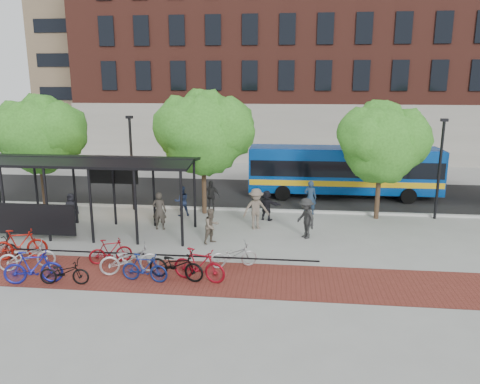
# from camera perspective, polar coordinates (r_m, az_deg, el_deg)

# --- Properties ---
(ground) EXTENTS (160.00, 160.00, 0.00)m
(ground) POSITION_cam_1_polar(r_m,az_deg,el_deg) (21.71, 1.89, -5.23)
(ground) COLOR #9E9E99
(ground) RESTS_ON ground
(asphalt_street) EXTENTS (160.00, 8.00, 0.01)m
(asphalt_street) POSITION_cam_1_polar(r_m,az_deg,el_deg) (29.38, 3.10, -0.21)
(asphalt_street) COLOR black
(asphalt_street) RESTS_ON ground
(curb) EXTENTS (160.00, 0.25, 0.12)m
(curb) POSITION_cam_1_polar(r_m,az_deg,el_deg) (25.51, 2.59, -2.22)
(curb) COLOR #B7B7B2
(curb) RESTS_ON ground
(brick_strip) EXTENTS (24.00, 3.00, 0.01)m
(brick_strip) POSITION_cam_1_polar(r_m,az_deg,el_deg) (17.37, -6.13, -10.25)
(brick_strip) COLOR maroon
(brick_strip) RESTS_ON ground
(bike_rack_rail) EXTENTS (12.00, 0.05, 0.95)m
(bike_rack_rail) POSITION_cam_1_polar(r_m,az_deg,el_deg) (18.47, -9.52, -8.87)
(bike_rack_rail) COLOR black
(bike_rack_rail) RESTS_ON ground
(building_brick) EXTENTS (55.00, 14.00, 20.00)m
(building_brick) POSITION_cam_1_polar(r_m,az_deg,el_deg) (47.35, 17.32, 16.63)
(building_brick) COLOR #5F2A21
(building_brick) RESTS_ON ground
(building_tower) EXTENTS (22.00, 22.00, 30.00)m
(building_tower) POSITION_cam_1_polar(r_m,az_deg,el_deg) (63.50, -10.47, 20.60)
(building_tower) COLOR #7A664C
(building_tower) RESTS_ON ground
(bus_shelter) EXTENTS (10.60, 3.07, 3.60)m
(bus_shelter) POSITION_cam_1_polar(r_m,az_deg,el_deg) (22.59, -19.21, 2.62)
(bus_shelter) COLOR black
(bus_shelter) RESTS_ON ground
(tree_a) EXTENTS (4.90, 4.00, 6.18)m
(tree_a) POSITION_cam_1_polar(r_m,az_deg,el_deg) (27.52, -23.18, 6.74)
(tree_a) COLOR #382619
(tree_a) RESTS_ON ground
(tree_b) EXTENTS (5.15, 4.20, 6.47)m
(tree_b) POSITION_cam_1_polar(r_m,az_deg,el_deg) (24.39, -4.29, 7.57)
(tree_b) COLOR #382619
(tree_b) RESTS_ON ground
(tree_c) EXTENTS (4.66, 3.80, 5.92)m
(tree_c) POSITION_cam_1_polar(r_m,az_deg,el_deg) (24.45, 17.05, 6.07)
(tree_c) COLOR #382619
(tree_c) RESTS_ON ground
(lamp_post_left) EXTENTS (0.35, 0.20, 5.12)m
(lamp_post_left) POSITION_cam_1_polar(r_m,az_deg,el_deg) (25.92, -13.07, 3.79)
(lamp_post_left) COLOR black
(lamp_post_left) RESTS_ON ground
(lamp_post_right) EXTENTS (0.35, 0.20, 5.12)m
(lamp_post_right) POSITION_cam_1_polar(r_m,az_deg,el_deg) (25.58, 23.17, 2.91)
(lamp_post_right) COLOR black
(lamp_post_right) RESTS_ON ground
(bus) EXTENTS (11.31, 2.79, 3.05)m
(bus) POSITION_cam_1_polar(r_m,az_deg,el_deg) (28.85, 12.50, 2.77)
(bus) COLOR #073B90
(bus) RESTS_ON ground
(bike_1) EXTENTS (2.14, 1.27, 1.24)m
(bike_1) POSITION_cam_1_polar(r_m,az_deg,el_deg) (20.61, -25.27, -5.79)
(bike_1) COLOR maroon
(bike_1) RESTS_ON ground
(bike_2) EXTENTS (2.13, 1.46, 1.06)m
(bike_2) POSITION_cam_1_polar(r_m,az_deg,el_deg) (19.47, -24.53, -7.10)
(bike_2) COLOR #B2B1B4
(bike_2) RESTS_ON ground
(bike_3) EXTENTS (2.09, 1.04, 1.21)m
(bike_3) POSITION_cam_1_polar(r_m,az_deg,el_deg) (18.04, -23.91, -8.40)
(bike_3) COLOR navy
(bike_3) RESTS_ON ground
(bike_4) EXTENTS (1.77, 0.75, 0.91)m
(bike_4) POSITION_cam_1_polar(r_m,az_deg,el_deg) (17.63, -20.63, -9.12)
(bike_4) COLOR black
(bike_4) RESTS_ON ground
(bike_5) EXTENTS (1.68, 1.11, 0.99)m
(bike_5) POSITION_cam_1_polar(r_m,az_deg,el_deg) (19.01, -15.51, -6.94)
(bike_5) COLOR maroon
(bike_5) RESTS_ON ground
(bike_6) EXTENTS (2.28, 1.47, 1.13)m
(bike_6) POSITION_cam_1_polar(r_m,az_deg,el_deg) (17.84, -13.33, -7.93)
(bike_6) COLOR #A5A5A7
(bike_6) RESTS_ON ground
(bike_7) EXTENTS (1.76, 0.66, 1.03)m
(bike_7) POSITION_cam_1_polar(r_m,az_deg,el_deg) (17.05, -11.56, -9.05)
(bike_7) COLOR navy
(bike_7) RESTS_ON ground
(bike_8) EXTENTS (2.24, 1.19, 1.12)m
(bike_8) POSITION_cam_1_polar(r_m,az_deg,el_deg) (17.03, -7.81, -8.77)
(bike_8) COLOR black
(bike_8) RESTS_ON ground
(bike_9) EXTENTS (2.09, 1.06, 1.21)m
(bike_9) POSITION_cam_1_polar(r_m,az_deg,el_deg) (16.80, -5.02, -8.85)
(bike_9) COLOR maroon
(bike_9) RESTS_ON ground
(bike_10) EXTENTS (1.94, 1.20, 0.96)m
(bike_10) POSITION_cam_1_polar(r_m,az_deg,el_deg) (17.97, -0.80, -7.68)
(bike_10) COLOR #A3A3A6
(bike_10) RESTS_ON ground
(pedestrian_0) EXTENTS (0.81, 0.59, 1.53)m
(pedestrian_0) POSITION_cam_1_polar(r_m,az_deg,el_deg) (24.73, -19.84, -1.85)
(pedestrian_0) COLOR black
(pedestrian_0) RESTS_ON ground
(pedestrian_1) EXTENTS (0.69, 0.47, 1.83)m
(pedestrian_1) POSITION_cam_1_polar(r_m,az_deg,el_deg) (22.55, -9.80, -2.26)
(pedestrian_1) COLOR #36312B
(pedestrian_1) RESTS_ON ground
(pedestrian_2) EXTENTS (0.96, 0.88, 1.59)m
(pedestrian_2) POSITION_cam_1_polar(r_m,az_deg,el_deg) (24.65, -7.12, -1.10)
(pedestrian_2) COLOR #1E2846
(pedestrian_2) RESTS_ON ground
(pedestrian_3) EXTENTS (1.45, 1.14, 1.98)m
(pedestrian_3) POSITION_cam_1_polar(r_m,az_deg,el_deg) (22.30, 1.97, -2.06)
(pedestrian_3) COLOR #66594C
(pedestrian_3) RESTS_ON ground
(pedestrian_4) EXTENTS (1.02, 0.49, 1.68)m
(pedestrian_4) POSITION_cam_1_polar(r_m,az_deg,el_deg) (25.43, -3.58, -0.46)
(pedestrian_4) COLOR #272727
(pedestrian_4) RESTS_ON ground
(pedestrian_5) EXTENTS (1.51, 0.90, 1.55)m
(pedestrian_5) POSITION_cam_1_polar(r_m,az_deg,el_deg) (23.75, 3.26, -1.63)
(pedestrian_5) COLOR black
(pedestrian_5) RESTS_ON ground
(pedestrian_7) EXTENTS (0.73, 0.55, 1.82)m
(pedestrian_7) POSITION_cam_1_polar(r_m,az_deg,el_deg) (25.02, 8.56, -0.66)
(pedestrian_7) COLOR #1F3149
(pedestrian_7) RESTS_ON ground
(pedestrian_8) EXTENTS (0.94, 0.96, 1.56)m
(pedestrian_8) POSITION_cam_1_polar(r_m,az_deg,el_deg) (20.43, -3.48, -4.16)
(pedestrian_8) COLOR #665A4C
(pedestrian_8) RESTS_ON ground
(pedestrian_9) EXTENTS (1.21, 1.38, 1.85)m
(pedestrian_9) POSITION_cam_1_polar(r_m,az_deg,el_deg) (21.23, 8.04, -3.18)
(pedestrian_9) COLOR #262626
(pedestrian_9) RESTS_ON ground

